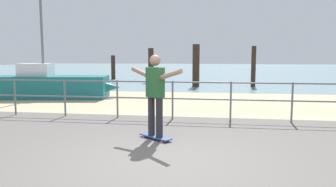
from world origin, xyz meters
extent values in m
cube|color=tan|center=(0.00, 7.00, 0.00)|extent=(24.00, 6.00, 0.04)
cube|color=#75939E|center=(0.00, 35.00, 0.00)|extent=(72.00, 50.00, 0.04)
cylinder|color=slate|center=(-4.87, 3.60, 0.53)|extent=(0.05, 0.05, 1.05)
cylinder|color=slate|center=(-3.35, 3.60, 0.53)|extent=(0.05, 0.05, 1.05)
cylinder|color=slate|center=(-1.82, 3.60, 0.53)|extent=(0.05, 0.05, 1.05)
cylinder|color=slate|center=(-0.30, 3.60, 0.53)|extent=(0.05, 0.05, 1.05)
cylinder|color=slate|center=(1.23, 3.60, 0.53)|extent=(0.05, 0.05, 1.05)
cylinder|color=slate|center=(2.75, 3.60, 0.53)|extent=(0.05, 0.05, 1.05)
cylinder|color=slate|center=(-1.82, 3.60, 1.02)|extent=(12.20, 0.04, 0.04)
cylinder|color=slate|center=(-1.82, 3.60, 0.58)|extent=(12.20, 0.04, 0.04)
cube|color=#19666B|center=(-5.70, 7.25, 0.45)|extent=(4.57, 2.08, 0.90)
cone|color=#19666B|center=(-3.53, 7.60, 0.45)|extent=(1.21, 0.93, 0.77)
cylinder|color=slate|center=(-5.99, 7.21, 2.80)|extent=(0.10, 0.10, 3.79)
cube|color=silver|center=(-6.29, 7.16, 1.15)|extent=(1.33, 1.08, 0.50)
cube|color=#334C8C|center=(-0.36, 1.46, 0.07)|extent=(0.76, 0.64, 0.02)
cylinder|color=#E5598C|center=(-0.09, 1.36, 0.03)|extent=(0.07, 0.06, 0.06)
cylinder|color=#E5598C|center=(-0.18, 1.23, 0.03)|extent=(0.07, 0.06, 0.06)
cylinder|color=#E5598C|center=(-0.53, 1.69, 0.03)|extent=(0.07, 0.06, 0.06)
cylinder|color=#E5598C|center=(-0.63, 1.57, 0.03)|extent=(0.07, 0.06, 0.06)
cylinder|color=#26262B|center=(-0.26, 1.39, 0.48)|extent=(0.14, 0.14, 0.80)
cylinder|color=#26262B|center=(-0.45, 1.53, 0.48)|extent=(0.14, 0.14, 0.80)
cube|color=#26592D|center=(-0.36, 1.46, 1.18)|extent=(0.41, 0.38, 0.60)
sphere|color=#9E755B|center=(-0.36, 1.46, 1.62)|extent=(0.22, 0.22, 0.22)
cylinder|color=#9E755B|center=(0.00, 1.19, 1.36)|extent=(0.50, 0.41, 0.23)
cylinder|color=#9E755B|center=(-0.71, 1.73, 1.36)|extent=(0.50, 0.41, 0.23)
cylinder|color=#332319|center=(-6.47, 17.49, 0.86)|extent=(0.29, 0.29, 1.71)
cylinder|color=#332319|center=(-3.39, 15.78, 1.09)|extent=(0.35, 0.35, 2.17)
cylinder|color=#332319|center=(-0.31, 12.87, 1.16)|extent=(0.38, 0.38, 2.31)
cylinder|color=#332319|center=(2.78, 13.38, 1.11)|extent=(0.25, 0.25, 2.22)
camera|label=1|loc=(0.89, -4.99, 1.73)|focal=35.18mm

